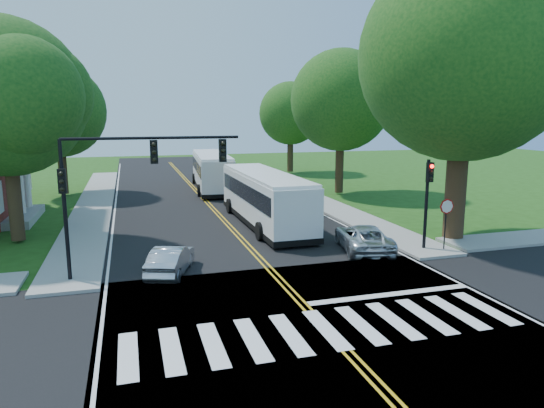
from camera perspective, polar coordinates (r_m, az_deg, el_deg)
name	(u,v)px	position (r m, az deg, el deg)	size (l,w,h in m)	color
ground	(320,323)	(16.28, 5.68, -13.76)	(140.00, 140.00, 0.00)	#1E4611
road	(219,215)	(32.90, -6.23, -1.32)	(14.00, 96.00, 0.01)	black
cross_road	(320,323)	(16.27, 5.68, -13.75)	(60.00, 12.00, 0.01)	black
center_line	(210,205)	(36.77, -7.36, -0.09)	(0.36, 70.00, 0.01)	gold
edge_line_w	(115,210)	(36.34, -18.00, -0.64)	(0.12, 70.00, 0.01)	silver
edge_line_e	(295,200)	(38.42, 2.69, 0.44)	(0.12, 70.00, 0.01)	silver
crosswalk	(326,329)	(15.85, 6.39, -14.41)	(12.60, 3.00, 0.01)	silver
stop_bar	(390,294)	(19.06, 13.76, -10.28)	(6.60, 0.40, 0.01)	silver
sidewalk_nw	(95,203)	(39.35, -20.10, 0.13)	(2.60, 40.00, 0.15)	gray
sidewalk_ne	(300,193)	(41.70, 3.28, 1.30)	(2.60, 40.00, 0.15)	gray
tree_ne_big	(465,56)	(27.57, 21.75, 15.87)	(10.80, 10.80, 14.91)	#332014
tree_west_near	(5,98)	(28.33, -28.92, 10.90)	(8.00, 8.00, 11.40)	#332014
tree_west_far	(58,111)	(44.03, -23.85, 9.97)	(7.60, 7.60, 10.67)	#332014
tree_east_mid	(341,101)	(41.48, 8.13, 11.96)	(8.40, 8.40, 11.93)	#332014
tree_east_far	(290,113)	(56.72, 2.19, 10.60)	(7.20, 7.20, 10.34)	#332014
signal_nw	(125,173)	(20.27, -16.90, 3.52)	(7.15, 0.46, 5.66)	black
signal_ne	(428,192)	(24.77, 17.84, 1.34)	(0.30, 0.46, 4.40)	black
stop_sign	(446,212)	(25.01, 19.83, -0.87)	(0.76, 0.08, 2.53)	black
bus_lead	(265,197)	(29.75, -0.88, 0.81)	(3.09, 12.38, 3.20)	white
bus_follow	(212,170)	(44.36, -7.12, 3.93)	(3.74, 12.71, 3.24)	white
hatchback	(171,260)	(21.07, -11.83, -6.46)	(1.29, 3.69, 1.22)	#B7B9BF
suv	(363,238)	(24.49, 10.70, -3.92)	(2.19, 4.76, 1.32)	silver
dark_sedan	(294,201)	(34.40, 2.59, 0.41)	(1.90, 4.68, 1.36)	black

